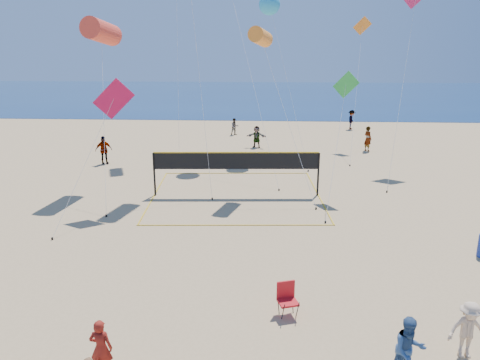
{
  "coord_description": "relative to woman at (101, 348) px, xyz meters",
  "views": [
    {
      "loc": [
        0.89,
        -11.07,
        7.72
      ],
      "look_at": [
        0.15,
        2.0,
        3.89
      ],
      "focal_mm": 35.0,
      "sensor_mm": 36.0,
      "label": 1
    }
  ],
  "objects": [
    {
      "name": "ground",
      "position": [
        2.95,
        1.75,
        -0.76
      ],
      "size": [
        120.0,
        120.0,
        0.0
      ],
      "primitive_type": "plane",
      "color": "tan",
      "rests_on": "ground"
    },
    {
      "name": "ocean",
      "position": [
        2.95,
        63.75,
        -0.74
      ],
      "size": [
        140.0,
        50.0,
        0.03
      ],
      "primitive_type": "cube",
      "color": "navy",
      "rests_on": "ground"
    },
    {
      "name": "kite_7",
      "position": [
        3.93,
        23.88,
        9.45
      ],
      "size": [
        3.34,
        5.58,
        10.92
      ],
      "rotation": [
        0.0,
        0.0,
        0.03
      ],
      "color": "#2AA7E6",
      "rests_on": "ground"
    },
    {
      "name": "far_person_0",
      "position": [
        -6.88,
        20.32,
        0.18
      ],
      "size": [
        1.17,
        0.99,
        1.87
      ],
      "primitive_type": "imported",
      "rotation": [
        0.0,
        0.0,
        0.59
      ],
      "color": "gray",
      "rests_on": "ground"
    },
    {
      "name": "camp_chair",
      "position": [
        4.52,
        2.92,
        -0.18
      ],
      "size": [
        0.67,
        0.79,
        1.13
      ],
      "rotation": [
        0.0,
        0.0,
        0.31
      ],
      "color": "red",
      "rests_on": "ground"
    },
    {
      "name": "far_person_4",
      "position": [
        11.75,
        34.44,
        0.14
      ],
      "size": [
        0.97,
        1.3,
        1.78
      ],
      "primitive_type": "imported",
      "rotation": [
        0.0,
        0.0,
        1.27
      ],
      "color": "gray",
      "rests_on": "ground"
    },
    {
      "name": "bystander_b",
      "position": [
        9.01,
        1.23,
        0.02
      ],
      "size": [
        1.02,
        0.61,
        1.54
      ],
      "primitive_type": "imported",
      "rotation": [
        0.0,
        0.0,
        0.04
      ],
      "color": "#D5B28E",
      "rests_on": "ground"
    },
    {
      "name": "far_person_1",
      "position": [
        3.11,
        26.05,
        0.07
      ],
      "size": [
        1.59,
        0.74,
        1.65
      ],
      "primitive_type": "imported",
      "rotation": [
        0.0,
        0.0,
        -0.17
      ],
      "color": "gray",
      "rests_on": "ground"
    },
    {
      "name": "kite_2",
      "position": [
        3.48,
        15.53,
        7.27
      ],
      "size": [
        3.52,
        4.48,
        8.56
      ],
      "rotation": [
        0.0,
        0.0,
        -0.28
      ],
      "color": "orange",
      "rests_on": "ground"
    },
    {
      "name": "kite_9",
      "position": [
        10.76,
        27.24,
        7.49
      ],
      "size": [
        2.24,
        7.49,
        9.67
      ],
      "rotation": [
        0.0,
        0.0,
        -0.14
      ],
      "color": "orange",
      "rests_on": "ground"
    },
    {
      "name": "kite_4",
      "position": [
        7.77,
        14.78,
        4.59
      ],
      "size": [
        1.97,
        5.15,
        6.41
      ],
      "rotation": [
        0.0,
        0.0,
        -0.38
      ],
      "color": "green",
      "rests_on": "ground"
    },
    {
      "name": "bystander_a",
      "position": [
        7.25,
        0.23,
        0.08
      ],
      "size": [
        0.9,
        0.75,
        1.67
      ],
      "primitive_type": "imported",
      "rotation": [
        0.0,
        0.0,
        0.15
      ],
      "color": "#32517D",
      "rests_on": "ground"
    },
    {
      "name": "far_person_3",
      "position": [
        1.08,
        31.04,
        -0.03
      ],
      "size": [
        0.86,
        0.78,
        1.45
      ],
      "primitive_type": "imported",
      "rotation": [
        0.0,
        0.0,
        0.41
      ],
      "color": "gray",
      "rests_on": "ground"
    },
    {
      "name": "kite_3",
      "position": [
        -3.26,
        11.87,
        4.33
      ],
      "size": [
        2.64,
        4.36,
        6.22
      ],
      "rotation": [
        0.0,
        0.0,
        0.33
      ],
      "color": "#CF1145",
      "rests_on": "ground"
    },
    {
      "name": "far_person_2",
      "position": [
        11.37,
        25.22,
        0.17
      ],
      "size": [
        0.73,
        0.81,
        1.86
      ],
      "primitive_type": "imported",
      "rotation": [
        0.0,
        0.0,
        2.11
      ],
      "color": "gray",
      "rests_on": "ground"
    },
    {
      "name": "kite_0",
      "position": [
        -4.84,
        15.84,
        7.55
      ],
      "size": [
        2.12,
        6.71,
        9.04
      ],
      "rotation": [
        0.0,
        0.0,
        -0.13
      ],
      "color": "#E9412C",
      "rests_on": "ground"
    },
    {
      "name": "volleyball_net",
      "position": [
        2.32,
        14.12,
        0.84
      ],
      "size": [
        9.26,
        9.12,
        2.34
      ],
      "rotation": [
        0.0,
        0.0,
        0.06
      ],
      "color": "black",
      "rests_on": "ground"
    },
    {
      "name": "woman",
      "position": [
        0.0,
        0.0,
        0.0
      ],
      "size": [
        0.56,
        0.37,
        1.51
      ],
      "primitive_type": "imported",
      "rotation": [
        0.0,
        0.0,
        3.12
      ],
      "color": "maroon",
      "rests_on": "ground"
    }
  ]
}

